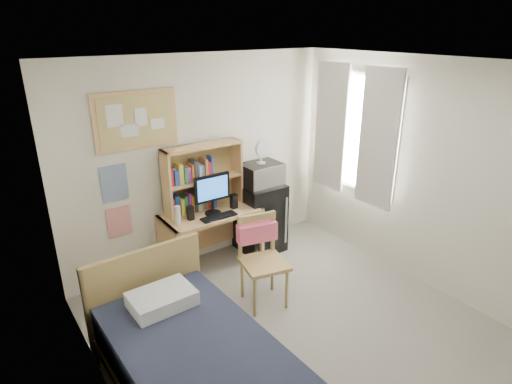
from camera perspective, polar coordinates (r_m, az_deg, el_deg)
floor at (r=4.48m, az=7.21°, el=-19.13°), size 3.60×4.20×0.02m
ceiling at (r=3.43m, az=9.29°, el=16.28°), size 3.60×4.20×0.02m
wall_back at (r=5.37m, az=-7.32°, el=4.03°), size 3.60×0.04×2.60m
wall_left at (r=2.98m, az=-18.80°, el=-12.21°), size 0.04×4.20×2.60m
wall_right at (r=5.10m, az=23.09°, el=1.47°), size 0.04×4.20×2.60m
window_unit at (r=5.66m, az=13.04°, el=7.69°), size 0.10×1.40×1.70m
curtain_left at (r=5.39m, az=15.97°, el=6.74°), size 0.04×0.55×1.70m
curtain_right at (r=5.91m, az=9.96°, el=8.48°), size 0.04×0.55×1.70m
bulletin_board at (r=4.90m, az=-15.70°, el=9.21°), size 0.94×0.03×0.64m
poster_wave at (r=4.99m, az=-18.39°, el=1.09°), size 0.30×0.01×0.42m
poster_japan at (r=5.17m, az=-17.79°, el=-3.80°), size 0.28×0.01×0.36m
desk at (r=5.43m, az=-5.92°, el=-6.28°), size 1.20×0.61×0.75m
desk_chair at (r=4.66m, az=1.09°, el=-9.43°), size 0.60×0.60×1.01m
mini_fridge at (r=5.78m, az=0.51°, el=-3.35°), size 0.55×0.55×0.94m
hutch at (r=5.24m, az=-7.05°, el=1.97°), size 1.00×0.26×0.82m
monitor at (r=5.13m, az=-5.85°, el=-0.38°), size 0.46×0.04×0.49m
keyboard at (r=5.11m, az=-4.97°, el=-3.30°), size 0.44×0.14×0.02m
speaker_left at (r=5.06m, az=-8.73°, el=-2.79°), size 0.07×0.07×0.17m
speaker_right at (r=5.33m, az=-2.98°, el=-1.23°), size 0.08×0.08×0.18m
water_bottle at (r=4.95m, az=-10.40°, el=-3.10°), size 0.07×0.07×0.23m
hoodie at (r=4.68m, az=0.13°, el=-5.36°), size 0.46×0.23×0.21m
microwave at (r=5.53m, az=0.65°, el=2.38°), size 0.50×0.38×0.29m
desk_fan at (r=5.44m, az=0.66°, el=5.30°), size 0.24×0.24×0.29m
pillow at (r=3.92m, az=-12.44°, el=-13.73°), size 0.55×0.39×0.13m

